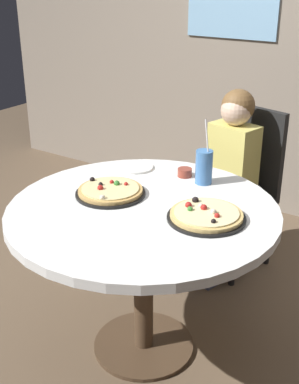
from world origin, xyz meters
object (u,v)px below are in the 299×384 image
object	(u,v)px
dining_table	(143,228)
pizza_cheese	(110,191)
diner_child	(222,196)
sauce_bowl	(185,172)
plate_small	(135,167)
chair_wooden	(242,180)
pizza_veggie	(206,215)
soda_cup	(204,167)

from	to	relation	value
dining_table	pizza_cheese	bearing A→B (deg)	173.43
diner_child	sauce_bowl	xyz separation A→B (m)	(-0.01, -0.43, 0.29)
plate_small	pizza_cheese	bearing A→B (deg)	-73.99
pizza_cheese	diner_child	bearing A→B (deg)	77.71
chair_wooden	plate_small	bearing A→B (deg)	-115.05
plate_small	pizza_veggie	bearing A→B (deg)	-28.16
dining_table	sauce_bowl	world-z (taller)	sauce_bowl
diner_child	plate_small	world-z (taller)	diner_child
plate_small	soda_cup	bearing A→B (deg)	3.55
pizza_cheese	soda_cup	bearing A→B (deg)	51.11
pizza_cheese	plate_small	distance (m)	0.34
soda_cup	plate_small	bearing A→B (deg)	-176.45
soda_cup	sauce_bowl	world-z (taller)	soda_cup
chair_wooden	diner_child	bearing A→B (deg)	-101.92
soda_cup	plate_small	xyz separation A→B (m)	(-0.38, -0.02, -0.08)
chair_wooden	pizza_veggie	distance (m)	1.02
pizza_cheese	chair_wooden	bearing A→B (deg)	77.78
pizza_veggie	plate_small	xyz separation A→B (m)	(-0.56, 0.30, -0.01)
diner_child	pizza_cheese	bearing A→B (deg)	-102.29
pizza_veggie	pizza_cheese	distance (m)	0.47
chair_wooden	pizza_cheese	distance (m)	1.03
pizza_cheese	pizza_veggie	bearing A→B (deg)	3.10
chair_wooden	pizza_cheese	xyz separation A→B (m)	(-0.21, -0.98, 0.24)
chair_wooden	diner_child	xyz separation A→B (m)	(-0.04, -0.18, -0.05)
dining_table	diner_child	xyz separation A→B (m)	(-0.02, 0.83, -0.16)
diner_child	pizza_veggie	xyz separation A→B (m)	(0.29, -0.78, 0.28)
dining_table	pizza_cheese	distance (m)	0.23
sauce_bowl	pizza_veggie	bearing A→B (deg)	-49.05
diner_child	dining_table	bearing A→B (deg)	-88.82
pizza_cheese	plate_small	size ratio (longest dim) A/B	1.74
plate_small	dining_table	bearing A→B (deg)	-50.64
pizza_veggie	plate_small	bearing A→B (deg)	151.84
pizza_veggie	soda_cup	size ratio (longest dim) A/B	1.04
soda_cup	plate_small	world-z (taller)	soda_cup
dining_table	soda_cup	xyz separation A→B (m)	(0.09, 0.37, 0.18)
diner_child	plate_small	bearing A→B (deg)	-119.38
dining_table	plate_small	world-z (taller)	plate_small
dining_table	diner_child	bearing A→B (deg)	91.18
dining_table	pizza_veggie	distance (m)	0.31
pizza_veggie	pizza_cheese	bearing A→B (deg)	-176.90
diner_child	sauce_bowl	bearing A→B (deg)	-90.94
pizza_veggie	sauce_bowl	xyz separation A→B (m)	(-0.30, 0.35, 0.00)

